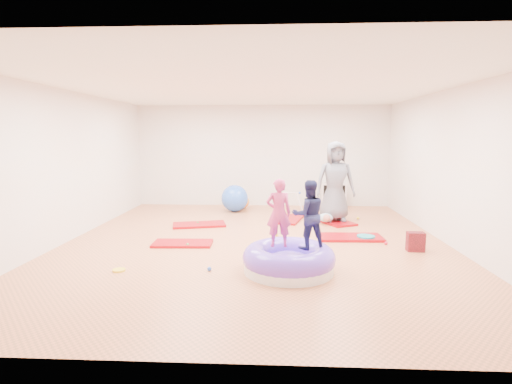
{
  "coord_description": "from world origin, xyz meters",
  "views": [
    {
      "loc": [
        0.38,
        -7.19,
        1.95
      ],
      "look_at": [
        0.0,
        0.3,
        0.9
      ],
      "focal_mm": 28.0,
      "sensor_mm": 36.0,
      "label": 1
    }
  ],
  "objects": [
    {
      "name": "room",
      "position": [
        0.0,
        0.0,
        1.4
      ],
      "size": [
        7.01,
        8.01,
        2.81
      ],
      "color": "#D27A4B",
      "rests_on": "ground"
    },
    {
      "name": "gym_mat_front_left",
      "position": [
        -1.31,
        -0.23,
        0.02
      ],
      "size": [
        1.08,
        0.57,
        0.04
      ],
      "primitive_type": "cube",
      "rotation": [
        0.0,
        0.0,
        0.04
      ],
      "color": "#AA0202",
      "rests_on": "ground"
    },
    {
      "name": "gym_mat_mid_left",
      "position": [
        -1.31,
        1.32,
        0.02
      ],
      "size": [
        1.23,
        0.82,
        0.05
      ],
      "primitive_type": "cube",
      "rotation": [
        0.0,
        0.0,
        0.24
      ],
      "color": "#AA0202",
      "rests_on": "ground"
    },
    {
      "name": "gym_mat_center_back",
      "position": [
        0.68,
        2.0,
        0.02
      ],
      "size": [
        0.81,
        1.19,
        0.05
      ],
      "primitive_type": "cube",
      "rotation": [
        0.0,
        0.0,
        1.31
      ],
      "color": "#AA0202",
      "rests_on": "ground"
    },
    {
      "name": "gym_mat_right",
      "position": [
        1.82,
        0.35,
        0.02
      ],
      "size": [
        1.2,
        0.62,
        0.05
      ],
      "primitive_type": "cube",
      "rotation": [
        0.0,
        0.0,
        0.02
      ],
      "color": "#AA0202",
      "rests_on": "ground"
    },
    {
      "name": "gym_mat_rear_right",
      "position": [
        1.69,
        1.83,
        0.02
      ],
      "size": [
        1.0,
        1.24,
        0.05
      ],
      "primitive_type": "cube",
      "rotation": [
        0.0,
        0.0,
        2.03
      ],
      "color": "#AA0202",
      "rests_on": "ground"
    },
    {
      "name": "inflatable_cushion",
      "position": [
        0.57,
        -1.59,
        0.17
      ],
      "size": [
        1.35,
        1.35,
        0.42
      ],
      "rotation": [
        0.0,
        0.0,
        0.36
      ],
      "color": "silver",
      "rests_on": "ground"
    },
    {
      "name": "child_pink",
      "position": [
        0.42,
        -1.47,
        0.89
      ],
      "size": [
        0.38,
        0.26,
        1.01
      ],
      "primitive_type": "imported",
      "rotation": [
        0.0,
        0.0,
        3.2
      ],
      "color": "#CC3873",
      "rests_on": "inflatable_cushion"
    },
    {
      "name": "child_navy",
      "position": [
        0.85,
        -1.56,
        0.89
      ],
      "size": [
        0.55,
        0.47,
        1.0
      ],
      "primitive_type": "imported",
      "rotation": [
        0.0,
        0.0,
        3.34
      ],
      "color": "#1D1F4D",
      "rests_on": "inflatable_cushion"
    },
    {
      "name": "adult_caregiver",
      "position": [
        1.72,
        1.82,
        0.94
      ],
      "size": [
        0.93,
        0.66,
        1.8
      ],
      "primitive_type": "imported",
      "rotation": [
        0.0,
        0.0,
        0.1
      ],
      "color": "slate",
      "rests_on": "gym_mat_rear_right"
    },
    {
      "name": "infant",
      "position": [
        1.5,
        1.6,
        0.15
      ],
      "size": [
        0.34,
        0.35,
        0.2
      ],
      "color": "#A0C1D0",
      "rests_on": "gym_mat_rear_right"
    },
    {
      "name": "ball_pit_balls",
      "position": [
        0.33,
        0.33,
        0.03
      ],
      "size": [
        3.8,
        3.86,
        0.06
      ],
      "color": "red",
      "rests_on": "ground"
    },
    {
      "name": "exercise_ball_blue",
      "position": [
        -0.69,
        3.01,
        0.35
      ],
      "size": [
        0.7,
        0.7,
        0.7
      ],
      "primitive_type": "sphere",
      "color": "blue",
      "rests_on": "ground"
    },
    {
      "name": "exercise_ball_orange",
      "position": [
        -0.53,
        3.5,
        0.18
      ],
      "size": [
        0.36,
        0.36,
        0.36
      ],
      "primitive_type": "sphere",
      "color": "orange",
      "rests_on": "ground"
    },
    {
      "name": "infant_play_gym",
      "position": [
        0.74,
        3.04,
        0.35
      ],
      "size": [
        0.68,
        0.64,
        0.52
      ],
      "rotation": [
        0.0,
        0.0,
        0.22
      ],
      "color": "silver",
      "rests_on": "ground"
    },
    {
      "name": "cube_shelf",
      "position": [
        1.97,
        3.79,
        0.34
      ],
      "size": [
        0.68,
        0.33,
        0.68
      ],
      "color": "silver",
      "rests_on": "ground"
    },
    {
      "name": "balance_disc",
      "position": [
        2.1,
        0.3,
        0.04
      ],
      "size": [
        0.34,
        0.34,
        0.08
      ],
      "primitive_type": "cylinder",
      "color": "#1298A3",
      "rests_on": "ground"
    },
    {
      "name": "backpack",
      "position": [
        2.77,
        -0.44,
        0.17
      ],
      "size": [
        0.29,
        0.19,
        0.33
      ],
      "primitive_type": "cube",
      "rotation": [
        0.0,
        0.0,
        -0.03
      ],
      "color": "maroon",
      "rests_on": "ground"
    },
    {
      "name": "yellow_toy",
      "position": [
        -1.91,
        -1.7,
        0.01
      ],
      "size": [
        0.18,
        0.18,
        0.03
      ],
      "primitive_type": "cylinder",
      "color": "yellow",
      "rests_on": "ground"
    }
  ]
}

